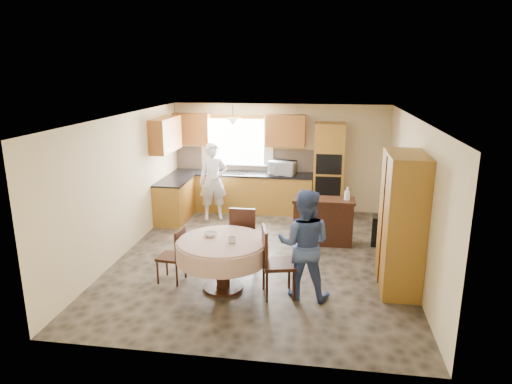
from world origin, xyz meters
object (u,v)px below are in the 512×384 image
object	(u,v)px
dining_table	(222,251)
chair_back	(244,233)
cupboard	(402,223)
chair_left	(175,253)
person_sink	(213,181)
oven_tower	(328,170)
chair_right	(273,259)
person_dining	(304,244)
sideboard	(323,222)

from	to	relation	value
dining_table	chair_back	world-z (taller)	chair_back
cupboard	chair_left	xyz separation A→B (m)	(-3.43, -0.33, -0.56)
cupboard	person_sink	distance (m)	4.60
oven_tower	chair_right	world-z (taller)	oven_tower
person_dining	chair_right	bearing A→B (deg)	11.08
oven_tower	dining_table	world-z (taller)	oven_tower
sideboard	dining_table	bearing A→B (deg)	-124.89
chair_right	chair_left	bearing A→B (deg)	67.51
chair_right	person_dining	distance (m)	0.51
person_dining	person_sink	bearing A→B (deg)	-52.27
cupboard	chair_right	bearing A→B (deg)	-163.46
chair_back	person_dining	size ratio (longest dim) A/B	0.64
chair_right	person_sink	world-z (taller)	person_sink
cupboard	dining_table	world-z (taller)	cupboard
dining_table	cupboard	bearing A→B (deg)	9.66
dining_table	chair_left	bearing A→B (deg)	171.05
oven_tower	sideboard	bearing A→B (deg)	-92.67
cupboard	chair_right	world-z (taller)	cupboard
cupboard	chair_back	bearing A→B (deg)	169.79
cupboard	chair_left	size ratio (longest dim) A/B	2.39
sideboard	person_sink	bearing A→B (deg)	154.15
dining_table	chair_left	xyz separation A→B (m)	(-0.79, 0.12, -0.14)
sideboard	chair_right	bearing A→B (deg)	-107.74
oven_tower	chair_left	world-z (taller)	oven_tower
cupboard	dining_table	distance (m)	2.71
chair_back	chair_right	distance (m)	1.17
chair_right	person_dining	world-z (taller)	person_dining
person_sink	chair_left	bearing A→B (deg)	-105.22
person_sink	dining_table	bearing A→B (deg)	-92.10
sideboard	cupboard	bearing A→B (deg)	-55.98
chair_left	chair_right	distance (m)	1.59
dining_table	chair_right	distance (m)	0.78
chair_back	chair_left	bearing A→B (deg)	39.08
oven_tower	chair_left	distance (m)	4.55
oven_tower	chair_back	xyz separation A→B (m)	(-1.41, -3.07, -0.48)
oven_tower	chair_left	bearing A→B (deg)	-121.57
dining_table	chair_back	size ratio (longest dim) A/B	1.32
cupboard	person_dining	bearing A→B (deg)	-160.35
oven_tower	sideboard	xyz separation A→B (m)	(-0.08, -1.82, -0.64)
chair_left	chair_back	xyz separation A→B (m)	(0.96, 0.77, 0.10)
cupboard	person_sink	size ratio (longest dim) A/B	1.22
cupboard	person_sink	bearing A→B (deg)	141.38
dining_table	oven_tower	bearing A→B (deg)	68.39
sideboard	oven_tower	bearing A→B (deg)	87.14
chair_left	person_sink	size ratio (longest dim) A/B	0.51
chair_left	oven_tower	bearing A→B (deg)	154.92
person_sink	person_dining	xyz separation A→B (m)	(2.17, -3.38, -0.04)
sideboard	cupboard	world-z (taller)	cupboard
cupboard	dining_table	bearing A→B (deg)	-170.34
sideboard	chair_left	world-z (taller)	chair_left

